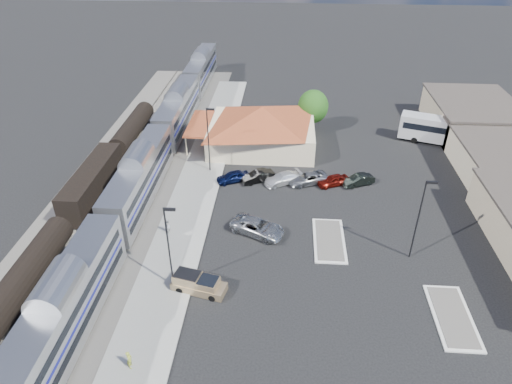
# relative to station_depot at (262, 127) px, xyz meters

# --- Properties ---
(ground) EXTENTS (280.00, 280.00, 0.00)m
(ground) POSITION_rel_station_depot_xyz_m (4.56, -24.00, -3.13)
(ground) COLOR black
(ground) RESTS_ON ground
(railbed) EXTENTS (16.00, 100.00, 0.12)m
(railbed) POSITION_rel_station_depot_xyz_m (-16.44, -16.00, -3.07)
(railbed) COLOR #4C4944
(railbed) RESTS_ON ground
(platform) EXTENTS (5.50, 92.00, 0.18)m
(platform) POSITION_rel_station_depot_xyz_m (-7.44, -18.00, -3.04)
(platform) COLOR gray
(platform) RESTS_ON ground
(passenger_train) EXTENTS (3.00, 104.00, 5.55)m
(passenger_train) POSITION_rel_station_depot_xyz_m (-13.44, -15.56, -0.26)
(passenger_train) COLOR silver
(passenger_train) RESTS_ON ground
(freight_cars) EXTENTS (2.80, 46.00, 4.00)m
(freight_cars) POSITION_rel_station_depot_xyz_m (-19.44, -15.41, -1.21)
(freight_cars) COLOR black
(freight_cars) RESTS_ON ground
(station_depot) EXTENTS (18.35, 12.24, 6.20)m
(station_depot) POSITION_rel_station_depot_xyz_m (0.00, 0.00, 0.00)
(station_depot) COLOR beige
(station_depot) RESTS_ON ground
(traffic_island_south) EXTENTS (3.30, 7.50, 0.21)m
(traffic_island_south) POSITION_rel_station_depot_xyz_m (8.56, -22.00, -3.03)
(traffic_island_south) COLOR silver
(traffic_island_south) RESTS_ON ground
(traffic_island_north) EXTENTS (3.30, 7.50, 0.21)m
(traffic_island_north) POSITION_rel_station_depot_xyz_m (18.56, -32.00, -3.03)
(traffic_island_north) COLOR silver
(traffic_island_north) RESTS_ON ground
(lamp_plat_s) EXTENTS (1.08, 0.25, 9.00)m
(lamp_plat_s) POSITION_rel_station_depot_xyz_m (-6.34, -30.00, 2.21)
(lamp_plat_s) COLOR black
(lamp_plat_s) RESTS_ON ground
(lamp_plat_n) EXTENTS (1.08, 0.25, 9.00)m
(lamp_plat_n) POSITION_rel_station_depot_xyz_m (-6.34, -8.00, 2.21)
(lamp_plat_n) COLOR black
(lamp_plat_n) RESTS_ON ground
(lamp_lot) EXTENTS (1.08, 0.25, 9.00)m
(lamp_lot) POSITION_rel_station_depot_xyz_m (16.66, -24.00, 2.21)
(lamp_lot) COLOR black
(lamp_lot) RESTS_ON ground
(tree_depot) EXTENTS (4.71, 4.71, 6.63)m
(tree_depot) POSITION_rel_station_depot_xyz_m (7.56, 6.00, 0.89)
(tree_depot) COLOR #382314
(tree_depot) RESTS_ON ground
(pickup_truck) EXTENTS (5.30, 2.94, 1.73)m
(pickup_truck) POSITION_rel_station_depot_xyz_m (-3.94, -30.33, -2.31)
(pickup_truck) COLOR tan
(pickup_truck) RESTS_ON ground
(suv) EXTENTS (6.61, 5.05, 1.67)m
(suv) POSITION_rel_station_depot_xyz_m (0.85, -21.20, -2.30)
(suv) COLOR #A3A7AB
(suv) RESTS_ON ground
(coach_bus) EXTENTS (12.61, 6.61, 3.98)m
(coach_bus) POSITION_rel_station_depot_xyz_m (26.69, 2.53, -0.84)
(coach_bus) COLOR white
(coach_bus) RESTS_ON ground
(person_a) EXTENTS (0.52, 0.68, 1.68)m
(person_a) POSITION_rel_station_depot_xyz_m (-7.76, -38.98, -2.11)
(person_a) COLOR #A9B438
(person_a) RESTS_ON platform
(person_b) EXTENTS (0.72, 0.89, 1.70)m
(person_b) POSITION_rel_station_depot_xyz_m (-8.91, -22.00, -2.10)
(person_b) COLOR silver
(person_b) RESTS_ON platform
(parked_car_a) EXTENTS (4.56, 3.30, 1.44)m
(parked_car_a) POSITION_rel_station_depot_xyz_m (-3.06, -10.50, -2.41)
(parked_car_a) COLOR #0C163F
(parked_car_a) RESTS_ON ground
(parked_car_b) EXTENTS (4.61, 3.42, 1.45)m
(parked_car_b) POSITION_rel_station_depot_xyz_m (0.14, -10.20, -2.41)
(parked_car_b) COLOR black
(parked_car_b) RESTS_ON ground
(parked_car_c) EXTENTS (5.29, 4.08, 1.43)m
(parked_car_c) POSITION_rel_station_depot_xyz_m (3.34, -10.50, -2.42)
(parked_car_c) COLOR white
(parked_car_c) RESTS_ON ground
(parked_car_d) EXTENTS (5.72, 4.18, 1.44)m
(parked_car_d) POSITION_rel_station_depot_xyz_m (6.54, -10.20, -2.41)
(parked_car_d) COLOR gray
(parked_car_d) RESTS_ON ground
(parked_car_e) EXTENTS (4.42, 3.19, 1.40)m
(parked_car_e) POSITION_rel_station_depot_xyz_m (9.74, -10.50, -2.43)
(parked_car_e) COLOR maroon
(parked_car_e) RESTS_ON ground
(parked_car_f) EXTENTS (4.44, 3.09, 1.39)m
(parked_car_f) POSITION_rel_station_depot_xyz_m (12.94, -10.20, -2.44)
(parked_car_f) COLOR black
(parked_car_f) RESTS_ON ground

